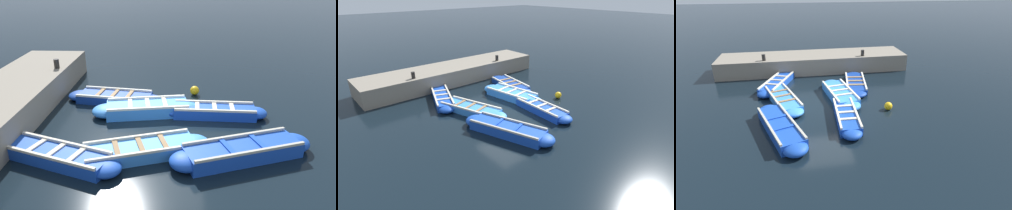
{
  "view_description": "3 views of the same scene",
  "coord_description": "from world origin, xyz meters",
  "views": [
    {
      "loc": [
        0.38,
        -9.18,
        4.65
      ],
      "look_at": [
        0.06,
        0.5,
        0.48
      ],
      "focal_mm": 35.0,
      "sensor_mm": 36.0,
      "label": 1
    },
    {
      "loc": [
        8.91,
        -7.85,
        5.36
      ],
      "look_at": [
        0.67,
        -0.68,
        0.47
      ],
      "focal_mm": 28.0,
      "sensor_mm": 36.0,
      "label": 2
    },
    {
      "loc": [
        10.64,
        -1.03,
        5.06
      ],
      "look_at": [
        0.83,
        0.78,
        0.3
      ],
      "focal_mm": 28.0,
      "sensor_mm": 36.0,
      "label": 3
    }
  ],
  "objects": [
    {
      "name": "boat_stern_in",
      "position": [
        -2.7,
        -2.14,
        0.17
      ],
      "size": [
        3.73,
        1.99,
        0.4
      ],
      "color": "#1947B7",
      "rests_on": "ground"
    },
    {
      "name": "boat_alongside",
      "position": [
        -0.59,
        -1.79,
        0.16
      ],
      "size": [
        3.92,
        2.0,
        0.38
      ],
      "color": "#3884E0",
      "rests_on": "ground"
    },
    {
      "name": "boat_tucked",
      "position": [
        -0.64,
        0.85,
        0.19
      ],
      "size": [
        3.78,
        1.5,
        0.44
      ],
      "color": "#3884E0",
      "rests_on": "ground"
    },
    {
      "name": "bollard_north",
      "position": [
        -4.32,
        -2.85,
        1.15
      ],
      "size": [
        0.2,
        0.2,
        0.35
      ],
      "primitive_type": "cylinder",
      "color": "black",
      "rests_on": "quay_wall"
    },
    {
      "name": "boat_far_corner",
      "position": [
        -1.94,
        1.9,
        0.15
      ],
      "size": [
        3.66,
        1.42,
        0.36
      ],
      "color": "navy",
      "rests_on": "ground"
    },
    {
      "name": "boat_centre",
      "position": [
        2.06,
        -1.81,
        0.2
      ],
      "size": [
        4.03,
        2.1,
        0.46
      ],
      "color": "#1947B7",
      "rests_on": "ground"
    },
    {
      "name": "boat_outer_left",
      "position": [
        1.58,
        0.74,
        0.17
      ],
      "size": [
        3.47,
        0.93,
        0.4
      ],
      "color": "#1947B7",
      "rests_on": "ground"
    },
    {
      "name": "bollard_mid_north",
      "position": [
        -4.32,
        2.85,
        1.15
      ],
      "size": [
        0.2,
        0.2,
        0.35
      ],
      "primitive_type": "cylinder",
      "color": "black",
      "rests_on": "quay_wall"
    },
    {
      "name": "ground_plane",
      "position": [
        0.0,
        0.0,
        0.0
      ],
      "size": [
        120.0,
        120.0,
        0.0
      ],
      "primitive_type": "plane",
      "color": "black"
    },
    {
      "name": "buoy_orange_near",
      "position": [
        1.01,
        2.68,
        0.17
      ],
      "size": [
        0.35,
        0.35,
        0.35
      ],
      "primitive_type": "sphere",
      "color": "#EAB214",
      "rests_on": "ground"
    },
    {
      "name": "quay_wall",
      "position": [
        -5.21,
        0.0,
        0.49
      ],
      "size": [
        2.49,
        11.13,
        0.97
      ],
      "color": "gray",
      "rests_on": "ground"
    }
  ]
}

